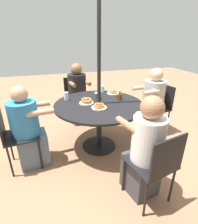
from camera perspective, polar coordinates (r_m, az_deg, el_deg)
The scene contains 18 objects.
ground_plane at distance 2.92m, azimuth -0.00°, elevation -10.91°, with size 12.00×12.00×0.00m, color #9E7051.
patio_table at distance 2.61m, azimuth -0.00°, elevation 0.84°, with size 1.32×1.32×0.74m.
umbrella_pole at distance 2.44m, azimuth -0.00°, elevation 13.66°, with size 0.05×0.05×2.47m, color black.
patio_chair_north at distance 3.69m, azimuth -7.66°, elevation 5.50°, with size 0.48×0.48×0.87m.
diner_north at distance 3.53m, azimuth -6.86°, elevation 5.12°, with size 0.40×0.52×1.18m.
patio_chair_east at distance 2.49m, azimuth -25.89°, elevation -6.36°, with size 0.47×0.47×0.87m.
diner_east at distance 2.48m, azimuth -21.99°, elevation -5.84°, with size 0.56×0.41×1.12m.
patio_chair_south at distance 1.87m, azimuth 18.06°, elevation -15.69°, with size 0.50×0.50×0.87m.
diner_south at distance 1.94m, azimuth 14.65°, elevation -12.48°, with size 0.41×0.54×1.17m.
patio_chair_west at distance 3.30m, azimuth 18.82°, elevation 2.15°, with size 0.48×0.48×0.87m.
diner_west at distance 3.18m, azimuth 16.67°, elevation 2.08°, with size 0.55×0.42×1.18m.
pancake_plate_a at distance 3.02m, azimuth 4.60°, elevation 6.35°, with size 0.21×0.21×0.05m.
pancake_plate_b at distance 2.40m, azimuth 0.05°, elevation 1.79°, with size 0.21×0.21×0.07m.
pancake_plate_c at distance 2.57m, azimuth -4.12°, elevation 3.45°, with size 0.21×0.21×0.08m.
syrup_bottle at distance 2.73m, azimuth 6.72°, elevation 5.05°, with size 0.09×0.07×0.13m.
coffee_cup at distance 2.74m, azimuth -0.52°, elevation 5.32°, with size 0.09×0.09×0.11m.
drinking_glass_a at distance 2.75m, azimuth -10.70°, elevation 5.14°, with size 0.07×0.07×0.12m, color silver.
drinking_glass_b at distance 3.10m, azimuth 1.12°, elevation 7.62°, with size 0.07×0.07×0.11m, color silver.
Camera 1 is at (0.69, 2.29, 1.67)m, focal length 28.00 mm.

